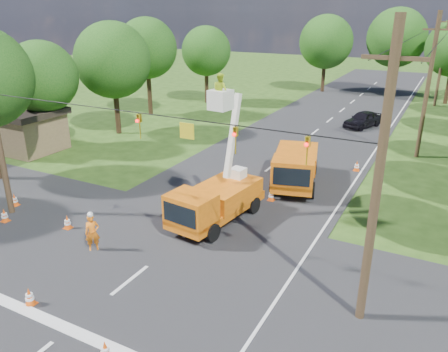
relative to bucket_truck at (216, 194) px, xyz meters
The scene contains 28 objects.
ground 14.03m from the bucket_truck, 92.26° to the left, with size 140.00×140.00×0.00m, color #284414.
road_main 14.03m from the bucket_truck, 92.26° to the left, with size 12.00×100.00×0.06m, color black.
road_cross 4.39m from the bucket_truck, 97.69° to the right, with size 56.00×10.00×0.07m, color black.
stop_bar 9.41m from the bucket_truck, 93.39° to the right, with size 9.00×0.45×0.02m, color silver.
edge_line 14.90m from the bucket_truck, 70.07° to the left, with size 0.12×90.00×0.02m, color silver.
bucket_truck is the anchor object (origin of this frame).
second_truck 6.80m from the bucket_truck, 73.98° to the left, with size 3.82×6.64×2.35m.
ground_worker 6.08m from the bucket_truck, 125.28° to the right, with size 0.63×0.42×1.73m, color orange.
distant_car 22.89m from the bucket_truck, 83.11° to the left, with size 1.74×4.32×1.47m, color black.
traffic_cone_0 9.43m from the bucket_truck, 107.29° to the right, with size 0.38×0.38×0.71m.
traffic_cone_1 9.89m from the bucket_truck, 81.30° to the right, with size 0.38×0.38×0.71m.
traffic_cone_2 2.96m from the bucket_truck, 74.56° to the left, with size 0.38×0.38×0.71m.
traffic_cone_3 4.19m from the bucket_truck, 67.98° to the left, with size 0.38×0.38×0.71m.
traffic_cone_4 7.35m from the bucket_truck, 146.52° to the right, with size 0.38×0.38×0.71m.
traffic_cone_5 10.70m from the bucket_truck, 152.35° to the right, with size 0.38×0.38×0.71m.
traffic_cone_6 11.21m from the bucket_truck, 162.23° to the right, with size 0.38×0.38×0.71m.
traffic_cone_7 11.86m from the bucket_truck, 66.43° to the left, with size 0.38×0.38×0.71m.
pole_right_near 9.61m from the bucket_truck, 27.09° to the right, with size 1.80×0.30×10.00m.
pole_right_mid 18.16m from the bucket_truck, 63.48° to the left, with size 1.80×0.30×10.00m.
pole_right_far 36.97m from the bucket_truck, 77.52° to the left, with size 1.80×0.30×10.00m.
signal_span 6.18m from the bucket_truck, 67.63° to the right, with size 18.00×0.29×1.07m.
shed 18.96m from the bucket_truck, 168.03° to the left, with size 5.50×4.50×3.15m.
tree_left_c 18.17m from the bucket_truck, 163.86° to the left, with size 5.20×5.20×8.06m.
tree_left_d 19.55m from the bucket_truck, 144.89° to the left, with size 6.20×6.20×9.24m.
tree_left_e 25.44m from the bucket_truck, 134.05° to the left, with size 5.80×5.80×9.41m.
tree_left_f 30.42m from the bucket_truck, 120.62° to the left, with size 5.40×5.40×8.40m.
tree_far_a 39.60m from the bucket_truck, 98.11° to the left, with size 6.60×6.60×9.50m.
tree_far_b 41.34m from the bucket_truck, 86.57° to the left, with size 7.00×7.00×10.32m.
Camera 1 is at (10.09, -11.23, 10.08)m, focal length 35.00 mm.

